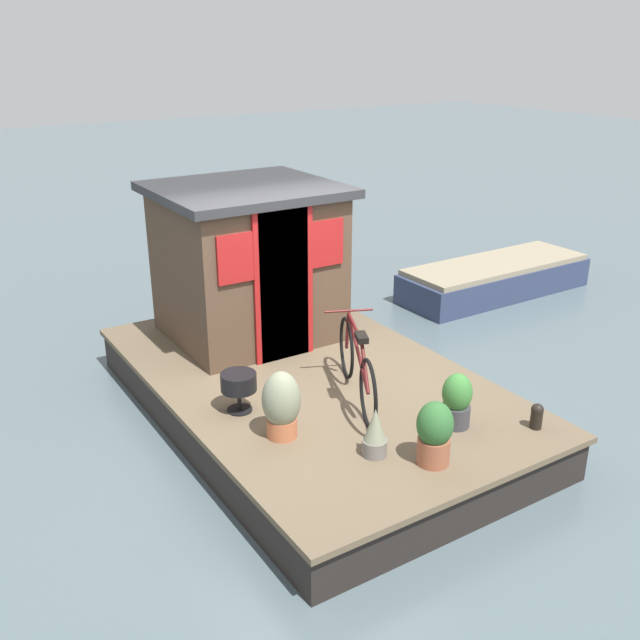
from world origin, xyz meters
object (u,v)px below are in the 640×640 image
Objects in this scene: bicycle at (357,365)px; dinghy_boat at (495,278)px; houseboat_cabin at (248,261)px; potted_plant_ivy at (281,405)px; potted_plant_succulent at (375,433)px; potted_plant_mint at (457,401)px; potted_plant_rosemary at (434,433)px; mooring_bollard at (537,415)px; charcoal_grill at (239,384)px.

dinghy_boat is (2.49, -4.47, -0.58)m from bicycle.
houseboat_cabin reaches higher than potted_plant_ivy.
bicycle is at bearing -26.39° from potted_plant_succulent.
bicycle reaches higher than dinghy_boat.
potted_plant_mint is 1.18× the size of potted_plant_succulent.
potted_plant_mint is 0.93m from potted_plant_succulent.
houseboat_cabin is 4.73m from dinghy_boat.
houseboat_cabin reaches higher than bicycle.
bicycle is at bearing -177.14° from houseboat_cabin.
bicycle reaches higher than potted_plant_succulent.
potted_plant_ivy is (-0.22, 0.98, -0.05)m from bicycle.
potted_plant_rosemary reaches higher than dinghy_boat.
potted_plant_rosemary is at bearing -136.93° from potted_plant_succulent.
potted_plant_mint reaches higher than mooring_bollard.
potted_plant_mint is at bearing -169.10° from houseboat_cabin.
potted_plant_ivy is 0.88m from potted_plant_succulent.
potted_plant_succulent is 1.13× the size of charcoal_grill.
bicycle is 0.48× the size of dinghy_boat.
potted_plant_succulent is at bearing 74.27° from mooring_bollard.
potted_plant_ivy is at bearing 36.38° from potted_plant_succulent.
potted_plant_succulent is at bearing -154.67° from charcoal_grill.
dinghy_boat is (3.85, -3.39, -0.34)m from mooring_bollard.
potted_plant_rosemary reaches higher than potted_plant_succulent.
potted_plant_ivy is (0.70, 1.45, 0.06)m from potted_plant_mint.
potted_plant_succulent reaches higher than mooring_bollard.
charcoal_grill is at bearing 10.13° from potted_plant_ivy.
houseboat_cabin is at bearing 18.91° from mooring_bollard.
potted_plant_ivy is 6.11m from dinghy_boat.
bicycle is 2.48× the size of potted_plant_ivy.
potted_plant_ivy is 2.58× the size of mooring_bollard.
bicycle reaches higher than potted_plant_rosemary.
houseboat_cabin is 3.72m from mooring_bollard.
potted_plant_ivy is at bearing 102.83° from bicycle.
dinghy_boat is (0.41, -4.57, -1.13)m from houseboat_cabin.
potted_plant_ivy is at bearing 116.51° from dinghy_boat.
potted_plant_succulent is (0.37, 0.34, -0.08)m from potted_plant_rosemary.
bicycle is at bearing -77.17° from potted_plant_ivy.
houseboat_cabin is 0.62× the size of dinghy_boat.
potted_plant_mint is at bearing -130.36° from charcoal_grill.
dinghy_boat is at bearing -69.41° from charcoal_grill.
potted_plant_mint is 0.83× the size of potted_plant_ivy.
charcoal_grill is at bearing 49.64° from potted_plant_mint.
houseboat_cabin reaches higher than potted_plant_rosemary.
houseboat_cabin reaches higher than mooring_bollard.
potted_plant_mint is at bearing -89.84° from potted_plant_succulent.
charcoal_grill is (0.63, 0.11, -0.03)m from potted_plant_ivy.
potted_plant_mint is at bearing 54.06° from mooring_bollard.
charcoal_grill is at bearing 25.33° from potted_plant_succulent.
mooring_bollard is at bearing -161.09° from houseboat_cabin.
charcoal_grill is at bearing 29.82° from potted_plant_rosemary.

